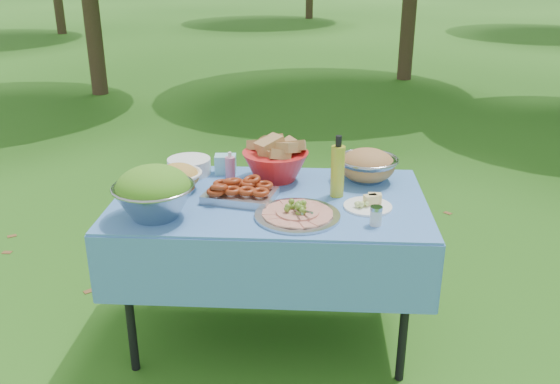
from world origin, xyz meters
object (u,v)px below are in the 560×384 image
Objects in this scene: pasta_bowl_steel at (367,165)px; oil_bottle at (338,166)px; bread_bowl at (275,158)px; charcuterie_platter at (298,208)px; picnic_table at (270,269)px; salad_bowl at (154,192)px; plate_stack at (189,166)px.

pasta_bowl_steel is 1.03× the size of oil_bottle.
charcuterie_platter is (0.13, -0.46, -0.07)m from bread_bowl.
picnic_table is 4.36× the size of bread_bowl.
salad_bowl is 0.85m from oil_bottle.
oil_bottle is (0.32, 0.05, 0.53)m from picnic_table.
pasta_bowl_steel is at bearing 1.88° from bread_bowl.
picnic_table is at bearing -92.31° from bread_bowl.
bread_bowl is (0.49, 0.50, -0.00)m from salad_bowl.
oil_bottle is at bearing 19.95° from salad_bowl.
salad_bowl is at bearing -176.81° from charcuterie_platter.
plate_stack is at bearing 145.31° from picnic_table.
oil_bottle is at bearing -18.96° from plate_stack.
pasta_bowl_steel is 0.81× the size of charcuterie_platter.
plate_stack is at bearing 173.08° from bread_bowl.
bread_bowl reaches higher than picnic_table.
picnic_table is 0.71m from pasta_bowl_steel.
plate_stack is (-0.44, 0.31, 0.42)m from picnic_table.
bread_bowl is (0.45, -0.06, 0.07)m from plate_stack.
charcuterie_platter is 0.33m from oil_bottle.
oil_bottle reaches higher than bread_bowl.
salad_bowl reaches higher than charcuterie_platter.
salad_bowl reaches higher than pasta_bowl_steel.
picnic_table is 4.80× the size of pasta_bowl_steel.
bread_bowl is (0.01, 0.25, 0.49)m from picnic_table.
pasta_bowl_steel is at bearing -2.50° from plate_stack.
salad_bowl is 1.19× the size of oil_bottle.
picnic_table is 3.87× the size of charcuterie_platter.
picnic_table is 0.73m from salad_bowl.
salad_bowl is 1.16× the size of pasta_bowl_steel.
picnic_table is 0.62m from oil_bottle.
charcuterie_platter is at bearing -41.63° from plate_stack.
bread_bowl is 0.89× the size of charcuterie_platter.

